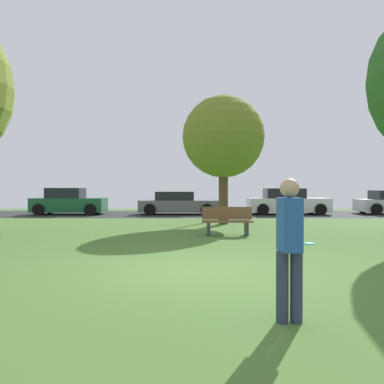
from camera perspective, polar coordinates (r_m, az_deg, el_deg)
name	(u,v)px	position (r m, az deg, el deg)	size (l,w,h in m)	color
ground_plane	(190,271)	(7.61, -0.29, -10.90)	(44.00, 44.00, 0.00)	#47702D
road_strip	(193,214)	(23.51, 0.18, -3.08)	(44.00, 6.40, 0.01)	#28282B
maple_tree_far	(223,137)	(17.22, 4.37, 7.59)	(3.40, 3.40, 5.33)	brown
person_bystander	(289,243)	(4.78, 13.35, -6.96)	(0.30, 0.33, 1.62)	#2D334C
frisbee_disc	(309,243)	(11.58, 15.94, -6.88)	(0.27, 0.27, 0.03)	#2DB2E0
parked_car_green	(69,202)	(24.25, -16.74, -1.39)	(4.01, 1.99, 1.50)	#195633
parked_car_grey	(178,204)	(23.29, -1.94, -1.65)	(4.45, 1.99, 1.29)	slate
parked_car_white	(287,202)	(23.98, 13.04, -1.41)	(4.49, 2.07, 1.47)	white
park_bench	(227,221)	(13.14, 4.91, -3.99)	(1.60, 0.45, 0.90)	brown
street_lamp_post	(222,172)	(19.71, 4.24, 2.75)	(0.14, 0.14, 4.50)	#2D2D33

